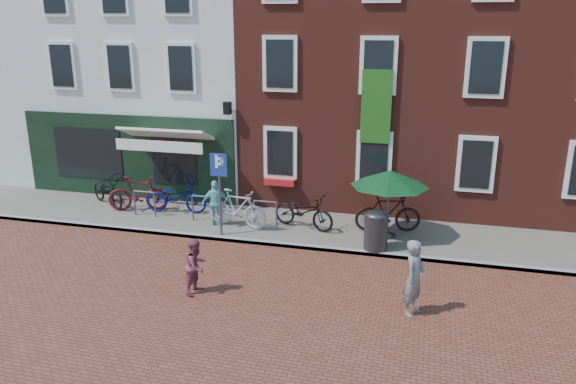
% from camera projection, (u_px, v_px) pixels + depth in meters
% --- Properties ---
extents(ground, '(80.00, 80.00, 0.00)m').
position_uv_depth(ground, '(237.00, 243.00, 15.87)').
color(ground, brown).
extents(sidewalk, '(24.00, 3.00, 0.10)m').
position_uv_depth(sidewalk, '(284.00, 226.00, 17.01)').
color(sidewalk, slate).
rests_on(sidewalk, ground).
extents(building_stucco, '(8.00, 8.00, 9.00)m').
position_uv_depth(building_stucco, '(174.00, 62.00, 22.23)').
color(building_stucco, silver).
rests_on(building_stucco, ground).
extents(building_brick_mid, '(6.00, 8.00, 10.00)m').
position_uv_depth(building_brick_mid, '(348.00, 51.00, 20.41)').
color(building_brick_mid, maroon).
rests_on(building_brick_mid, ground).
extents(building_brick_right, '(6.00, 8.00, 10.00)m').
position_uv_depth(building_brick_right, '(523.00, 53.00, 18.97)').
color(building_brick_right, maroon).
rests_on(building_brick_right, ground).
extents(filler_left, '(7.00, 8.00, 9.00)m').
position_uv_depth(filler_left, '(15.00, 59.00, 24.03)').
color(filler_left, silver).
rests_on(filler_left, ground).
extents(litter_bin, '(0.64, 0.64, 1.18)m').
position_uv_depth(litter_bin, '(376.00, 228.00, 15.01)').
color(litter_bin, '#333335').
rests_on(litter_bin, sidewalk).
extents(parking_sign, '(0.50, 0.08, 2.43)m').
position_uv_depth(parking_sign, '(219.00, 180.00, 15.71)').
color(parking_sign, '#4C4C4F').
rests_on(parking_sign, sidewalk).
extents(parasol, '(2.20, 2.20, 2.08)m').
position_uv_depth(parasol, '(390.00, 175.00, 15.53)').
color(parasol, '#4C4C4F').
rests_on(parasol, sidewalk).
extents(woman, '(0.59, 0.72, 1.68)m').
position_uv_depth(woman, '(414.00, 278.00, 11.81)').
color(woman, slate).
rests_on(woman, ground).
extents(boy, '(0.63, 0.74, 1.32)m').
position_uv_depth(boy, '(197.00, 266.00, 12.80)').
color(boy, '#8A3A4C').
rests_on(boy, ground).
extents(cafe_person, '(0.89, 0.64, 1.40)m').
position_uv_depth(cafe_person, '(216.00, 203.00, 16.81)').
color(cafe_person, '#83CEE1').
rests_on(cafe_person, sidewalk).
extents(bicycle_0, '(2.05, 1.65, 1.04)m').
position_uv_depth(bicycle_0, '(108.00, 190.00, 18.68)').
color(bicycle_0, black).
rests_on(bicycle_0, sidewalk).
extents(bicycle_1, '(2.00, 1.16, 1.16)m').
position_uv_depth(bicycle_1, '(138.00, 193.00, 18.15)').
color(bicycle_1, '#550E17').
rests_on(bicycle_1, sidewalk).
extents(bicycle_2, '(2.06, 0.94, 1.04)m').
position_uv_depth(bicycle_2, '(176.00, 197.00, 17.95)').
color(bicycle_2, '#080D58').
rests_on(bicycle_2, sidewalk).
extents(bicycle_3, '(1.98, 0.81, 1.16)m').
position_uv_depth(bicycle_3, '(237.00, 208.00, 16.69)').
color(bicycle_3, '#A1A1A3').
rests_on(bicycle_3, sidewalk).
extents(bicycle_4, '(2.10, 1.24, 1.04)m').
position_uv_depth(bicycle_4, '(304.00, 211.00, 16.61)').
color(bicycle_4, black).
rests_on(bicycle_4, sidewalk).
extents(bicycle_5, '(2.00, 0.96, 1.16)m').
position_uv_depth(bicycle_5, '(388.00, 213.00, 16.31)').
color(bicycle_5, black).
rests_on(bicycle_5, sidewalk).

